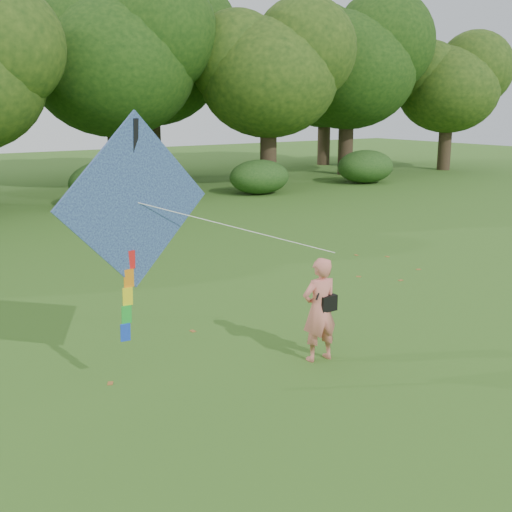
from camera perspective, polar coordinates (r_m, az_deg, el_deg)
ground at (r=10.63m, az=9.54°, el=-9.45°), size 100.00×100.00×0.00m
man_kite_flyer at (r=10.41m, az=5.66°, el=-4.76°), size 0.67×0.48×1.72m
crossbody_bag at (r=10.43m, az=6.28°, el=-4.09°), size 0.43×0.20×0.70m
flying_kite at (r=8.90m, az=-10.71°, el=4.47°), size 4.35×0.81×3.19m
tree_line at (r=31.10m, az=-19.11°, el=15.48°), size 54.70×15.30×9.48m
shrub_band at (r=25.56m, az=-20.24°, el=5.30°), size 39.15×3.22×1.88m
fallen_leaves at (r=14.14m, az=9.17°, el=-3.58°), size 9.51×7.80×0.01m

